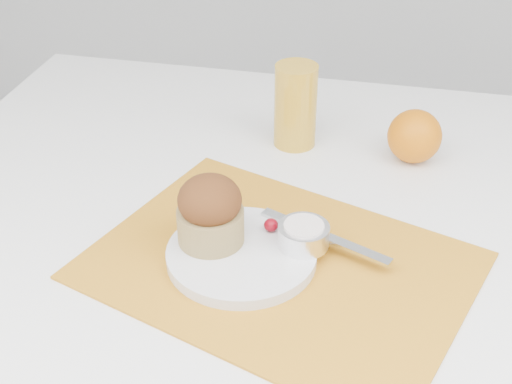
% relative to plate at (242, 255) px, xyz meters
% --- Properties ---
extents(placemat, '(0.52, 0.44, 0.00)m').
position_rel_plate_xyz_m(placemat, '(0.05, 0.00, -0.01)').
color(placemat, orange).
rests_on(placemat, table).
extents(plate, '(0.18, 0.18, 0.01)m').
position_rel_plate_xyz_m(plate, '(0.00, 0.00, 0.00)').
color(plate, silver).
rests_on(plate, placemat).
extents(ramekin, '(0.08, 0.08, 0.03)m').
position_rel_plate_xyz_m(ramekin, '(0.07, 0.03, 0.02)').
color(ramekin, white).
rests_on(ramekin, plate).
extents(cream, '(0.06, 0.06, 0.01)m').
position_rel_plate_xyz_m(cream, '(0.07, 0.03, 0.03)').
color(cream, silver).
rests_on(cream, ramekin).
extents(raspberry_near, '(0.02, 0.02, 0.02)m').
position_rel_plate_xyz_m(raspberry_near, '(0.03, 0.05, 0.02)').
color(raspberry_near, '#57020A').
rests_on(raspberry_near, plate).
extents(raspberry_far, '(0.02, 0.02, 0.02)m').
position_rel_plate_xyz_m(raspberry_far, '(0.05, 0.04, 0.02)').
color(raspberry_far, '#520302').
rests_on(raspberry_far, plate).
extents(butter_knife, '(0.17, 0.08, 0.00)m').
position_rel_plate_xyz_m(butter_knife, '(0.09, 0.05, 0.01)').
color(butter_knife, silver).
rests_on(butter_knife, plate).
extents(orange, '(0.08, 0.08, 0.08)m').
position_rel_plate_xyz_m(orange, '(0.19, 0.29, 0.03)').
color(orange, orange).
rests_on(orange, table).
extents(juice_glass, '(0.08, 0.08, 0.13)m').
position_rel_plate_xyz_m(juice_glass, '(0.01, 0.30, 0.05)').
color(juice_glass, gold).
rests_on(juice_glass, table).
extents(muffin, '(0.09, 0.09, 0.09)m').
position_rel_plate_xyz_m(muffin, '(-0.04, 0.01, 0.05)').
color(muffin, '#A58B50').
rests_on(muffin, plate).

